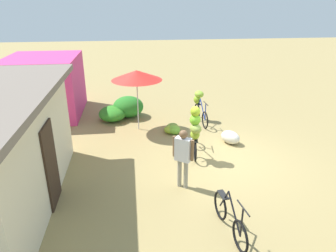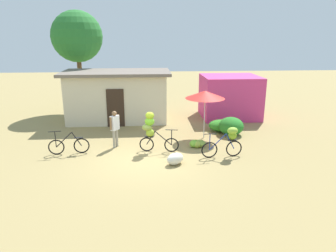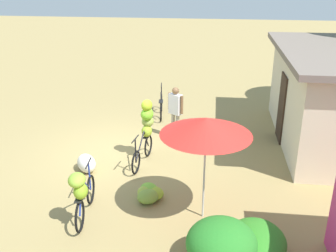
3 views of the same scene
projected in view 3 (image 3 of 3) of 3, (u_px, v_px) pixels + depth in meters
The scene contains 11 objects.
ground_plane at pixel (117, 152), 11.22m from camera, with size 60.00×60.00×0.00m, color #998450.
building_low at pixel (329, 97), 11.41m from camera, with size 5.84×3.07×2.77m.
hedge_bush_front_left at pixel (256, 241), 7.19m from camera, with size 1.25×1.10×0.56m, color #2F8324.
hedge_bush_front_right at pixel (221, 244), 6.90m from camera, with size 1.19×1.25×0.86m, color #287C27.
market_umbrella at pixel (206, 126), 7.61m from camera, with size 1.81×1.81×2.23m.
bicycle_leftmost at pixel (161, 106), 13.80m from camera, with size 1.62×0.25×0.99m.
bicycle_near_pile at pixel (146, 126), 10.48m from camera, with size 1.63×0.43×1.68m.
bicycle_center_loaded at pixel (81, 192), 7.91m from camera, with size 1.66×0.43×1.22m.
banana_pile_on_ground at pixel (149, 193), 8.94m from camera, with size 0.87×0.72×0.32m.
produce_sack at pixel (87, 163), 10.14m from camera, with size 0.70×0.44×0.44m, color silver.
person_vendor at pixel (175, 107), 11.83m from camera, with size 0.40×0.49×1.60m.
Camera 3 is at (9.86, 2.63, 4.95)m, focal length 42.35 mm.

